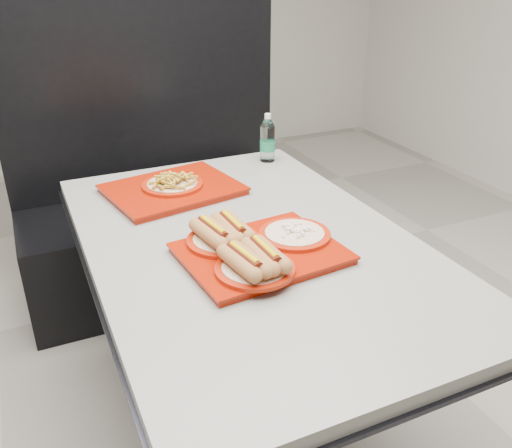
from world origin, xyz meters
name	(u,v)px	position (x,y,z in m)	size (l,w,h in m)	color
ground	(251,427)	(0.00, 0.00, 0.00)	(6.00, 6.00, 0.00)	#9C968B
diner_table	(250,287)	(0.00, 0.00, 0.58)	(0.92, 1.42, 0.75)	black
booth_bench	(159,207)	(0.00, 1.09, 0.40)	(1.30, 0.57, 1.35)	black
tray_near	(255,248)	(-0.03, -0.11, 0.78)	(0.45, 0.38, 0.09)	#8B1403
tray_far	(173,186)	(-0.10, 0.43, 0.77)	(0.48, 0.41, 0.09)	#8B1403
water_bottle	(268,141)	(0.34, 0.59, 0.83)	(0.06, 0.06, 0.19)	silver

